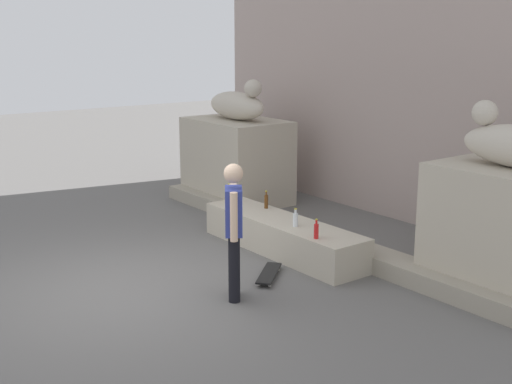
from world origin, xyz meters
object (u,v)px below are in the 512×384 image
(statue_reclining_left, at_px, (237,105))
(bottle_red, at_px, (316,231))
(skateboard, at_px, (269,273))
(skater, at_px, (234,226))
(bottle_brown, at_px, (266,201))
(bottle_clear, at_px, (295,219))
(bottle_orange, at_px, (229,194))

(statue_reclining_left, relative_size, bottle_red, 6.03)
(skateboard, bearing_deg, bottle_red, 117.13)
(skater, height_order, bottle_brown, skater)
(statue_reclining_left, bearing_deg, bottle_clear, -19.97)
(skater, distance_m, bottle_brown, 2.49)
(skateboard, relative_size, bottle_clear, 2.80)
(statue_reclining_left, xyz_separation_m, skateboard, (3.64, -2.11, -1.79))
(skateboard, relative_size, bottle_red, 2.73)
(skater, distance_m, bottle_red, 1.40)
(bottle_clear, bearing_deg, bottle_orange, 177.34)
(statue_reclining_left, bearing_deg, bottle_orange, -37.30)
(skater, relative_size, bottle_clear, 6.36)
(bottle_orange, bearing_deg, statue_reclining_left, 140.29)
(bottle_clear, bearing_deg, bottle_brown, 164.46)
(skater, distance_m, bottle_orange, 2.90)
(bottle_red, bearing_deg, bottle_brown, 165.06)
(skateboard, distance_m, bottle_brown, 1.83)
(bottle_clear, distance_m, bottle_red, 0.62)
(skateboard, xyz_separation_m, bottle_clear, (-0.36, 0.75, 0.53))
(skater, height_order, bottle_orange, skater)
(statue_reclining_left, bearing_deg, skateboard, -27.60)
(skater, distance_m, skateboard, 1.18)
(bottle_clear, bearing_deg, statue_reclining_left, 157.61)
(skater, bearing_deg, bottle_clear, 147.70)
(skateboard, height_order, bottle_brown, bottle_brown)
(skater, bearing_deg, bottle_red, 126.52)
(bottle_red, relative_size, bottle_brown, 0.96)
(skateboard, bearing_deg, statue_reclining_left, -160.90)
(bottle_brown, bearing_deg, bottle_orange, -163.73)
(bottle_clear, height_order, bottle_orange, bottle_orange)
(bottle_red, xyz_separation_m, bottle_brown, (-1.64, 0.44, 0.01))
(skateboard, distance_m, bottle_clear, 0.99)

